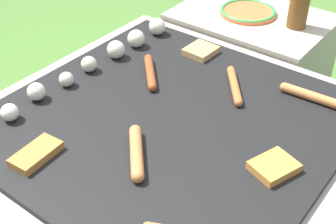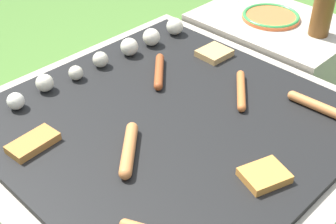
{
  "view_description": "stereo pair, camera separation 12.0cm",
  "coord_description": "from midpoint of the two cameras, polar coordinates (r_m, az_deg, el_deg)",
  "views": [
    {
      "loc": [
        -0.77,
        -0.59,
        1.12
      ],
      "look_at": [
        0.0,
        0.0,
        0.4
      ],
      "focal_mm": 50.0,
      "sensor_mm": 36.0,
      "label": 1
    },
    {
      "loc": [
        -0.69,
        -0.68,
        1.12
      ],
      "look_at": [
        0.0,
        0.0,
        0.4
      ],
      "focal_mm": 50.0,
      "sensor_mm": 36.0,
      "label": 2
    }
  ],
  "objects": [
    {
      "name": "ground_plane",
      "position": [
        1.48,
        -2.39,
        -12.63
      ],
      "size": [
        14.0,
        14.0,
        0.0
      ],
      "primitive_type": "plane",
      "color": "#47702D"
    },
    {
      "name": "grill",
      "position": [
        1.34,
        -2.59,
        -7.38
      ],
      "size": [
        0.96,
        0.96,
        0.38
      ],
      "color": "#A89E8C",
      "rests_on": "ground_plane"
    },
    {
      "name": "side_ledge",
      "position": [
        1.86,
        7.86,
        6.26
      ],
      "size": [
        0.4,
        0.55,
        0.38
      ],
      "color": "#A89E8C",
      "rests_on": "ground_plane"
    },
    {
      "name": "sausage_mid_right",
      "position": [
        1.1,
        -7.03,
        -5.03
      ],
      "size": [
        0.15,
        0.14,
        0.03
      ],
      "color": "#C6753D",
      "rests_on": "grill"
    },
    {
      "name": "sausage_front_left",
      "position": [
        1.38,
        -4.69,
        4.79
      ],
      "size": [
        0.14,
        0.14,
        0.03
      ],
      "color": "#93421E",
      "rests_on": "grill"
    },
    {
      "name": "sausage_mid_left",
      "position": [
        1.32,
        14.84,
        1.73
      ],
      "size": [
        0.04,
        0.19,
        0.03
      ],
      "color": "#C6753D",
      "rests_on": "grill"
    },
    {
      "name": "sausage_front_right",
      "position": [
        1.33,
        5.55,
        3.15
      ],
      "size": [
        0.16,
        0.13,
        0.02
      ],
      "color": "#B7602D",
      "rests_on": "grill"
    },
    {
      "name": "bread_slice_center",
      "position": [
        1.08,
        9.67,
        -6.72
      ],
      "size": [
        0.12,
        0.11,
        0.02
      ],
      "color": "#D18438",
      "rests_on": "grill"
    },
    {
      "name": "bread_slice_left",
      "position": [
        1.15,
        -18.71,
        -4.99
      ],
      "size": [
        0.13,
        0.07,
        0.02
      ],
      "color": "#B27033",
      "rests_on": "grill"
    },
    {
      "name": "bread_slice_right",
      "position": [
        1.5,
        1.71,
        7.41
      ],
      "size": [
        0.1,
        0.09,
        0.02
      ],
      "color": "tan",
      "rests_on": "grill"
    },
    {
      "name": "mushroom_row",
      "position": [
        1.41,
        -12.55,
        5.34
      ],
      "size": [
        0.77,
        0.08,
        0.06
      ],
      "color": "beige",
      "rests_on": "grill"
    },
    {
      "name": "plate_colorful",
      "position": [
        1.78,
        7.79,
        11.99
      ],
      "size": [
        0.21,
        0.21,
        0.02
      ],
      "color": "orange",
      "rests_on": "side_ledge"
    },
    {
      "name": "condiment_bottle",
      "position": [
        1.68,
        13.82,
        13.03
      ],
      "size": [
        0.07,
        0.07,
        0.21
      ],
      "color": "brown",
      "rests_on": "side_ledge"
    }
  ]
}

